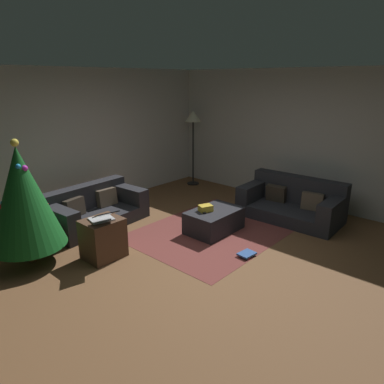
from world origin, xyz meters
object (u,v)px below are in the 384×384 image
(laptop, at_px, (103,217))
(book_stack, at_px, (246,254))
(side_table, at_px, (103,239))
(couch_right, at_px, (292,203))
(tv_remote, at_px, (203,212))
(corner_lamp, at_px, (193,122))
(christmas_tree, at_px, (23,198))
(ottoman, at_px, (214,221))
(gift_box, at_px, (206,208))
(couch_left, at_px, (93,209))

(laptop, bearing_deg, book_stack, -45.71)
(side_table, distance_m, laptop, 0.35)
(couch_right, bearing_deg, tv_remote, 63.37)
(side_table, distance_m, corner_lamp, 4.03)
(christmas_tree, xyz_separation_m, side_table, (0.74, -0.61, -0.65))
(side_table, relative_size, book_stack, 2.14)
(ottoman, height_order, christmas_tree, christmas_tree)
(gift_box, bearing_deg, christmas_tree, 154.42)
(corner_lamp, bearing_deg, side_table, -157.13)
(ottoman, distance_m, laptop, 1.88)
(couch_right, xyz_separation_m, tv_remote, (-1.61, 0.74, 0.10))
(book_stack, relative_size, corner_lamp, 0.15)
(tv_remote, relative_size, side_table, 0.28)
(gift_box, bearing_deg, corner_lamp, 45.91)
(couch_left, distance_m, ottoman, 2.09)
(couch_right, xyz_separation_m, book_stack, (-1.78, -0.22, -0.25))
(side_table, xyz_separation_m, laptop, (-0.02, -0.07, 0.34))
(ottoman, height_order, gift_box, gift_box)
(couch_right, height_order, tv_remote, couch_right)
(laptop, relative_size, book_stack, 1.86)
(tv_remote, height_order, corner_lamp, corner_lamp)
(tv_remote, bearing_deg, couch_left, 152.42)
(christmas_tree, height_order, laptop, christmas_tree)
(couch_left, height_order, corner_lamp, corner_lamp)
(couch_left, height_order, laptop, laptop)
(couch_right, bearing_deg, corner_lamp, -10.42)
(side_table, xyz_separation_m, book_stack, (1.36, -1.48, -0.25))
(couch_right, relative_size, laptop, 3.59)
(laptop, xyz_separation_m, corner_lamp, (3.57, 1.57, 0.84))
(christmas_tree, xyz_separation_m, book_stack, (2.10, -2.09, -0.90))
(tv_remote, relative_size, corner_lamp, 0.09)
(gift_box, xyz_separation_m, book_stack, (-0.25, -0.97, -0.39))
(couch_left, bearing_deg, corner_lamp, -177.52)
(christmas_tree, bearing_deg, couch_right, -25.70)
(couch_right, xyz_separation_m, christmas_tree, (-3.89, 1.87, 0.66))
(ottoman, distance_m, gift_box, 0.28)
(side_table, height_order, book_stack, side_table)
(corner_lamp, bearing_deg, christmas_tree, -168.36)
(laptop, bearing_deg, couch_left, 63.51)
(christmas_tree, relative_size, laptop, 3.46)
(laptop, bearing_deg, corner_lamp, 23.69)
(laptop, relative_size, corner_lamp, 0.29)
(couch_left, distance_m, christmas_tree, 1.61)
(tv_remote, bearing_deg, gift_box, 41.60)
(ottoman, height_order, tv_remote, tv_remote)
(corner_lamp, bearing_deg, tv_remote, -134.94)
(couch_right, height_order, gift_box, couch_right)
(book_stack, height_order, corner_lamp, corner_lamp)
(laptop, bearing_deg, christmas_tree, 136.91)
(couch_right, bearing_deg, side_table, 66.22)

